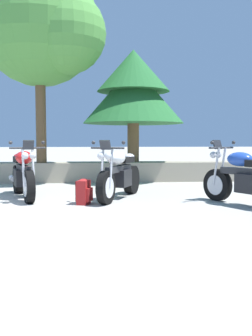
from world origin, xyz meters
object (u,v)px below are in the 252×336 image
at_px(motorcycle_white_centre, 119,175).
at_px(pine_tree_mid_right, 133,89).
at_px(rider_backpack, 84,191).
at_px(leafy_tree_mid_left, 45,27).
at_px(motorcycle_blue_far_right, 248,179).
at_px(motorcycle_red_near_left, 23,174).

distance_m(motorcycle_white_centre, pine_tree_mid_right, 3.99).
bearing_deg(rider_backpack, leafy_tree_mid_left, 107.66).
bearing_deg(leafy_tree_mid_left, motorcycle_white_centre, -58.27).
xyz_separation_m(leafy_tree_mid_left, pine_tree_mid_right, (2.43, 0.37, -1.54)).
bearing_deg(pine_tree_mid_right, motorcycle_blue_far_right, -69.55).
height_order(motorcycle_white_centre, motorcycle_blue_far_right, same).
bearing_deg(motorcycle_blue_far_right, rider_backpack, 171.69).
xyz_separation_m(motorcycle_red_near_left, motorcycle_blue_far_right, (4.17, -1.28, 0.00)).
xyz_separation_m(motorcycle_white_centre, leafy_tree_mid_left, (-1.80, 2.91, 3.71)).
distance_m(motorcycle_red_near_left, motorcycle_blue_far_right, 4.36).
relative_size(motorcycle_red_near_left, leafy_tree_mid_left, 0.37).
bearing_deg(rider_backpack, motorcycle_blue_far_right, -8.31).
bearing_deg(motorcycle_red_near_left, leafy_tree_mid_left, 86.93).
distance_m(motorcycle_white_centre, motorcycle_blue_far_right, 2.44).
relative_size(motorcycle_blue_far_right, leafy_tree_mid_left, 0.35).
height_order(rider_backpack, pine_tree_mid_right, pine_tree_mid_right).
distance_m(motorcycle_white_centre, leafy_tree_mid_left, 5.05).
xyz_separation_m(motorcycle_red_near_left, rider_backpack, (1.25, -0.85, -0.24)).
relative_size(motorcycle_blue_far_right, pine_tree_mid_right, 0.59).
height_order(motorcycle_blue_far_right, leafy_tree_mid_left, leafy_tree_mid_left).
xyz_separation_m(motorcycle_white_centre, rider_backpack, (-0.69, -0.58, -0.24)).
bearing_deg(rider_backpack, motorcycle_white_centre, 40.12).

